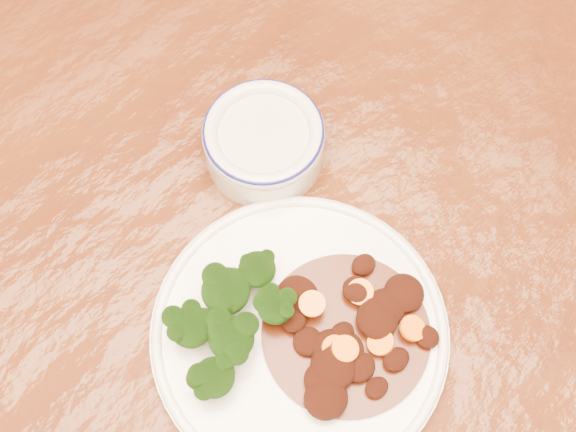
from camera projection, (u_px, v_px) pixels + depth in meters
ground at (266, 432)px, 1.36m from camera, size 4.00×4.00×0.00m
dining_table at (247, 318)px, 0.75m from camera, size 1.60×1.08×0.75m
dinner_plate at (300, 333)px, 0.65m from camera, size 0.24×0.24×0.02m
broccoli_florets at (229, 318)px, 0.63m from camera, size 0.11×0.09×0.04m
mince_stew at (347, 339)px, 0.64m from camera, size 0.14×0.14×0.02m
dip_bowl at (264, 141)px, 0.70m from camera, size 0.11×0.11×0.05m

